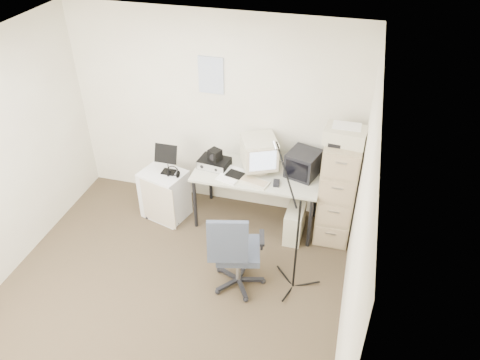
% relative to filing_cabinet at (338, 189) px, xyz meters
% --- Properties ---
extents(floor, '(3.60, 3.60, 0.01)m').
position_rel_filing_cabinet_xyz_m(floor, '(-1.58, -1.48, -0.66)').
color(floor, '#3B3123').
rests_on(floor, ground).
extents(ceiling, '(3.60, 3.60, 0.01)m').
position_rel_filing_cabinet_xyz_m(ceiling, '(-1.58, -1.48, 1.85)').
color(ceiling, white).
rests_on(ceiling, ground).
extents(wall_back, '(3.60, 0.02, 2.50)m').
position_rel_filing_cabinet_xyz_m(wall_back, '(-1.58, 0.32, 0.60)').
color(wall_back, beige).
rests_on(wall_back, ground).
extents(wall_right, '(0.02, 3.60, 2.50)m').
position_rel_filing_cabinet_xyz_m(wall_right, '(0.22, -1.48, 0.60)').
color(wall_right, beige).
rests_on(wall_right, ground).
extents(wall_calendar, '(0.30, 0.02, 0.44)m').
position_rel_filing_cabinet_xyz_m(wall_calendar, '(-1.60, 0.31, 1.10)').
color(wall_calendar, white).
rests_on(wall_calendar, wall_back).
extents(filing_cabinet, '(0.40, 0.60, 1.30)m').
position_rel_filing_cabinet_xyz_m(filing_cabinet, '(0.00, 0.00, 0.00)').
color(filing_cabinet, tan).
rests_on(filing_cabinet, floor).
extents(printer, '(0.47, 0.34, 0.17)m').
position_rel_filing_cabinet_xyz_m(printer, '(0.00, -0.04, 0.73)').
color(printer, '#B7AE89').
rests_on(printer, filing_cabinet).
extents(desk, '(1.50, 0.70, 0.73)m').
position_rel_filing_cabinet_xyz_m(desk, '(-0.95, -0.03, -0.29)').
color(desk, beige).
rests_on(desk, floor).
extents(crt_monitor, '(0.52, 0.53, 0.43)m').
position_rel_filing_cabinet_xyz_m(crt_monitor, '(-0.95, 0.03, 0.29)').
color(crt_monitor, '#B7AE89').
rests_on(crt_monitor, desk).
extents(crt_tv, '(0.42, 0.43, 0.30)m').
position_rel_filing_cabinet_xyz_m(crt_tv, '(-0.43, 0.08, 0.23)').
color(crt_tv, black).
rests_on(crt_tv, desk).
extents(desk_speaker, '(0.09, 0.09, 0.14)m').
position_rel_filing_cabinet_xyz_m(desk_speaker, '(-0.64, 0.07, 0.15)').
color(desk_speaker, '#BDAE97').
rests_on(desk_speaker, desk).
extents(keyboard, '(0.48, 0.27, 0.03)m').
position_rel_filing_cabinet_xyz_m(keyboard, '(-1.00, -0.22, 0.09)').
color(keyboard, '#B7AE89').
rests_on(keyboard, desk).
extents(mouse, '(0.09, 0.13, 0.04)m').
position_rel_filing_cabinet_xyz_m(mouse, '(-0.69, -0.20, 0.10)').
color(mouse, black).
rests_on(mouse, desk).
extents(radio_receiver, '(0.39, 0.30, 0.10)m').
position_rel_filing_cabinet_xyz_m(radio_receiver, '(-1.49, -0.03, 0.13)').
color(radio_receiver, black).
rests_on(radio_receiver, desk).
extents(radio_speaker, '(0.17, 0.17, 0.13)m').
position_rel_filing_cabinet_xyz_m(radio_speaker, '(-1.47, -0.03, 0.25)').
color(radio_speaker, black).
rests_on(radio_speaker, radio_receiver).
extents(papers, '(0.32, 0.39, 0.02)m').
position_rel_filing_cabinet_xyz_m(papers, '(-1.23, -0.17, 0.09)').
color(papers, white).
rests_on(papers, desk).
extents(pc_tower, '(0.21, 0.45, 0.42)m').
position_rel_filing_cabinet_xyz_m(pc_tower, '(-0.44, -0.19, -0.44)').
color(pc_tower, '#B7AE89').
rests_on(pc_tower, floor).
extents(office_chair, '(0.70, 0.70, 1.00)m').
position_rel_filing_cabinet_xyz_m(office_chair, '(-0.89, -1.11, -0.15)').
color(office_chair, '#3B4149').
rests_on(office_chair, floor).
extents(side_cart, '(0.61, 0.54, 0.65)m').
position_rel_filing_cabinet_xyz_m(side_cart, '(-2.10, -0.21, -0.33)').
color(side_cart, silver).
rests_on(side_cart, floor).
extents(music_stand, '(0.31, 0.23, 0.40)m').
position_rel_filing_cabinet_xyz_m(music_stand, '(-2.03, -0.18, 0.20)').
color(music_stand, black).
rests_on(music_stand, side_cart).
extents(headphones, '(0.20, 0.20, 0.03)m').
position_rel_filing_cabinet_xyz_m(headphones, '(-1.94, -0.24, 0.05)').
color(headphones, black).
rests_on(headphones, side_cart).
extents(mic_stand, '(0.03, 0.03, 1.51)m').
position_rel_filing_cabinet_xyz_m(mic_stand, '(-0.31, -1.00, 0.10)').
color(mic_stand, black).
rests_on(mic_stand, floor).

